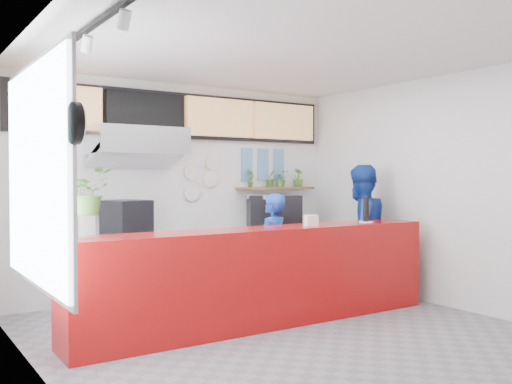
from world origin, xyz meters
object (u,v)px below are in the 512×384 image
panini_oven (125,219)px  pepper_mill (366,209)px  staff_right (360,231)px  espresso_machine (273,212)px  service_counter (263,277)px  staff_center (272,252)px

panini_oven → pepper_mill: pepper_mill is taller
panini_oven → staff_right: 3.22m
espresso_machine → pepper_mill: bearing=-61.6°
panini_oven → espresso_machine: espresso_machine is taller
panini_oven → pepper_mill: 3.11m
pepper_mill → service_counter: bearing=178.3°
service_counter → staff_center: 0.81m
staff_center → pepper_mill: (1.02, -0.63, 0.54)m
staff_right → panini_oven: bearing=-24.7°
service_counter → pepper_mill: 1.71m
panini_oven → pepper_mill: (2.50, -1.85, 0.13)m
panini_oven → espresso_machine: bearing=-20.1°
staff_right → espresso_machine: bearing=-66.8°
espresso_machine → pepper_mill: 1.86m
espresso_machine → staff_center: 1.55m
service_counter → staff_center: size_ratio=3.07×
service_counter → staff_center: (0.53, 0.59, 0.18)m
panini_oven → staff_right: bearing=-43.8°
espresso_machine → staff_center: size_ratio=0.53×
staff_right → staff_center: bearing=-4.0°
panini_oven → espresso_machine: 2.36m
service_counter → espresso_machine: espresso_machine is taller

